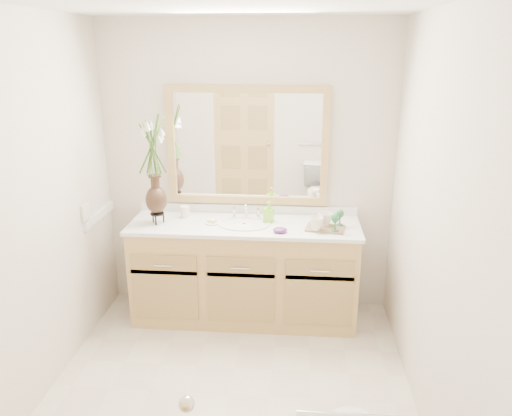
# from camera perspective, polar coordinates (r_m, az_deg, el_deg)

# --- Properties ---
(floor) EXTENTS (2.60, 2.60, 0.00)m
(floor) POSITION_cam_1_polar(r_m,az_deg,el_deg) (3.50, -3.10, -20.53)
(floor) COLOR beige
(floor) RESTS_ON ground
(ceiling) EXTENTS (2.40, 2.60, 0.02)m
(ceiling) POSITION_cam_1_polar(r_m,az_deg,el_deg) (2.75, -4.01, 22.59)
(ceiling) COLOR white
(ceiling) RESTS_ON wall_back
(wall_back) EXTENTS (2.40, 0.02, 2.40)m
(wall_back) POSITION_cam_1_polar(r_m,az_deg,el_deg) (4.15, -0.97, 4.36)
(wall_back) COLOR silver
(wall_back) RESTS_ON floor
(wall_front) EXTENTS (2.40, 0.02, 2.40)m
(wall_front) POSITION_cam_1_polar(r_m,az_deg,el_deg) (1.76, -9.69, -16.05)
(wall_front) COLOR silver
(wall_front) RESTS_ON floor
(wall_left) EXTENTS (0.02, 2.60, 2.40)m
(wall_left) POSITION_cam_1_polar(r_m,az_deg,el_deg) (3.30, -24.63, -0.96)
(wall_left) COLOR silver
(wall_left) RESTS_ON floor
(wall_right) EXTENTS (0.02, 2.60, 2.40)m
(wall_right) POSITION_cam_1_polar(r_m,az_deg,el_deg) (2.99, 19.95, -2.24)
(wall_right) COLOR silver
(wall_right) RESTS_ON floor
(vanity) EXTENTS (1.80, 0.55, 0.80)m
(vanity) POSITION_cam_1_polar(r_m,az_deg,el_deg) (4.15, -1.30, -7.39)
(vanity) COLOR tan
(vanity) RESTS_ON floor
(counter) EXTENTS (1.84, 0.57, 0.03)m
(counter) POSITION_cam_1_polar(r_m,az_deg,el_deg) (3.99, -1.34, -2.00)
(counter) COLOR white
(counter) RESTS_ON vanity
(sink) EXTENTS (0.38, 0.34, 0.23)m
(sink) POSITION_cam_1_polar(r_m,az_deg,el_deg) (3.98, -1.37, -2.61)
(sink) COLOR white
(sink) RESTS_ON counter
(mirror) EXTENTS (1.32, 0.04, 0.97)m
(mirror) POSITION_cam_1_polar(r_m,az_deg,el_deg) (4.08, -1.01, 7.08)
(mirror) COLOR white
(mirror) RESTS_ON wall_back
(switch_plate) EXTENTS (0.02, 0.12, 0.12)m
(switch_plate) POSITION_cam_1_polar(r_m,az_deg,el_deg) (4.00, -18.89, -0.41)
(switch_plate) COLOR white
(switch_plate) RESTS_ON wall_left
(door) EXTENTS (0.80, 0.03, 2.00)m
(door) POSITION_cam_1_polar(r_m,az_deg,el_deg) (1.98, -18.23, -19.65)
(door) COLOR tan
(door) RESTS_ON floor
(flower_vase) EXTENTS (0.20, 0.20, 0.82)m
(flower_vase) POSITION_cam_1_polar(r_m,az_deg,el_deg) (3.92, -11.65, 5.95)
(flower_vase) COLOR black
(flower_vase) RESTS_ON counter
(tumbler) EXTENTS (0.07, 0.07, 0.10)m
(tumbler) POSITION_cam_1_polar(r_m,az_deg,el_deg) (4.16, -8.13, -0.41)
(tumbler) COLOR white
(tumbler) RESTS_ON counter
(soap_dish) EXTENTS (0.11, 0.11, 0.03)m
(soap_dish) POSITION_cam_1_polar(r_m,az_deg,el_deg) (3.98, -5.02, -1.66)
(soap_dish) COLOR white
(soap_dish) RESTS_ON counter
(soap_bottle) EXTENTS (0.08, 0.08, 0.15)m
(soap_bottle) POSITION_cam_1_polar(r_m,az_deg,el_deg) (4.00, 1.46, -0.53)
(soap_bottle) COLOR #83D832
(soap_bottle) RESTS_ON counter
(purple_dish) EXTENTS (0.13, 0.12, 0.04)m
(purple_dish) POSITION_cam_1_polar(r_m,az_deg,el_deg) (3.79, 2.77, -2.52)
(purple_dish) COLOR #552267
(purple_dish) RESTS_ON counter
(tray) EXTENTS (0.32, 0.24, 0.01)m
(tray) POSITION_cam_1_polar(r_m,az_deg,el_deg) (3.89, 7.92, -2.32)
(tray) COLOR brown
(tray) RESTS_ON counter
(mug_left) EXTENTS (0.14, 0.14, 0.11)m
(mug_left) POSITION_cam_1_polar(r_m,az_deg,el_deg) (3.82, 6.90, -1.72)
(mug_left) COLOR white
(mug_left) RESTS_ON tray
(mug_right) EXTENTS (0.11, 0.10, 0.11)m
(mug_right) POSITION_cam_1_polar(r_m,az_deg,el_deg) (3.92, 7.93, -1.22)
(mug_right) COLOR white
(mug_right) RESTS_ON tray
(goblet_front) EXTENTS (0.06, 0.06, 0.14)m
(goblet_front) POSITION_cam_1_polar(r_m,az_deg,el_deg) (3.80, 9.06, -1.27)
(goblet_front) COLOR #226833
(goblet_front) RESTS_ON tray
(goblet_back) EXTENTS (0.06, 0.06, 0.13)m
(goblet_back) POSITION_cam_1_polar(r_m,az_deg,el_deg) (3.93, 9.60, -0.75)
(goblet_back) COLOR #226833
(goblet_back) RESTS_ON tray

